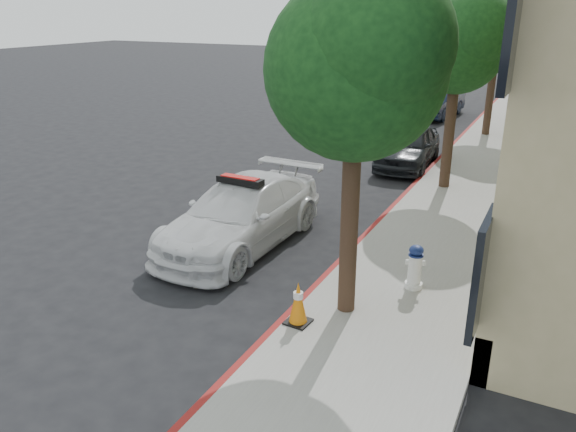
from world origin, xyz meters
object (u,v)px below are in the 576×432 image
(parked_car_far, at_px, (438,103))
(traffic_cone, at_px, (298,303))
(parked_car_mid, at_px, (408,146))
(police_car, at_px, (241,214))
(fire_hydrant, at_px, (415,267))

(parked_car_far, distance_m, traffic_cone, 20.74)
(parked_car_far, bearing_deg, parked_car_mid, -77.64)
(police_car, distance_m, parked_car_mid, 8.42)
(fire_hydrant, bearing_deg, parked_car_mid, 87.52)
(police_car, height_order, parked_car_far, police_car)
(parked_car_mid, bearing_deg, traffic_cone, -86.91)
(parked_car_mid, bearing_deg, fire_hydrant, -76.81)
(police_car, bearing_deg, parked_car_mid, 80.84)
(parked_car_mid, distance_m, parked_car_far, 9.69)
(police_car, bearing_deg, parked_car_far, 90.29)
(police_car, bearing_deg, traffic_cone, -43.09)
(police_car, xyz_separation_m, parked_car_mid, (1.60, 8.26, -0.04))
(parked_car_mid, bearing_deg, parked_car_far, 93.85)
(police_car, relative_size, parked_car_far, 1.22)
(police_car, distance_m, fire_hydrant, 4.21)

